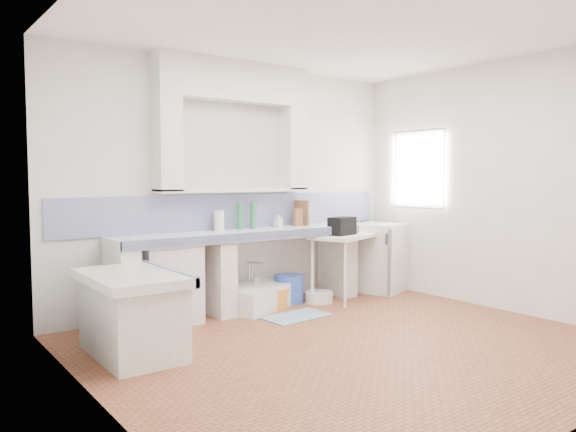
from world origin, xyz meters
TOP-DOWN VIEW (x-y plane):
  - floor at (0.00, 0.00)m, footprint 4.50×4.50m
  - ceiling at (0.00, 0.00)m, footprint 4.50×4.50m
  - wall_back at (0.00, 2.00)m, footprint 4.50×0.00m
  - wall_left at (-2.25, 0.00)m, footprint 0.00×4.50m
  - wall_right at (2.25, 0.00)m, footprint 0.00×4.50m
  - alcove_mass at (-0.10, 1.88)m, footprint 1.90×0.25m
  - window_frame at (2.42, 1.20)m, footprint 0.35×0.86m
  - lace_valance at (2.28, 1.20)m, footprint 0.01×0.84m
  - counter_slab at (-0.10, 1.70)m, footprint 3.00×0.60m
  - counter_lip at (-0.10, 1.42)m, footprint 3.00×0.04m
  - counter_pier_left at (-1.50, 1.70)m, footprint 0.20×0.55m
  - counter_pier_mid at (-0.45, 1.70)m, footprint 0.20×0.55m
  - counter_pier_right at (1.30, 1.70)m, footprint 0.20×0.55m
  - peninsula_top at (-1.70, 0.90)m, footprint 0.70×1.10m
  - peninsula_base at (-1.70, 0.90)m, footprint 0.60×1.00m
  - peninsula_lip at (-1.37, 0.90)m, footprint 0.04×1.10m
  - backsplash at (0.00, 1.99)m, footprint 4.27×0.03m
  - stove at (-1.02, 1.71)m, footprint 0.60×0.58m
  - sink at (0.10, 1.69)m, footprint 1.13×0.87m
  - side_table at (1.21, 1.46)m, footprint 1.09×0.85m
  - fridge at (1.90, 1.52)m, footprint 0.73×0.73m
  - bucket_red at (-0.06, 1.62)m, footprint 0.38×0.38m
  - bucket_orange at (0.23, 1.53)m, footprint 0.29×0.29m
  - bucket_blue at (0.52, 1.70)m, footprint 0.41×0.41m
  - basin_white at (0.82, 1.49)m, footprint 0.42×0.42m
  - water_bottle_a at (-0.10, 1.81)m, footprint 0.08×0.08m
  - water_bottle_b at (0.14, 1.81)m, footprint 0.10×0.10m
  - black_bag at (1.12, 1.41)m, footprint 0.38×0.27m
  - green_bottle_a at (-0.06, 1.85)m, footprint 0.09×0.09m
  - green_bottle_b at (0.12, 1.85)m, footprint 0.08×0.08m
  - knife_block at (0.76, 1.83)m, footprint 0.12×0.10m
  - cutting_board at (0.84, 1.85)m, footprint 0.07×0.23m
  - paper_towel at (-0.33, 1.85)m, footprint 0.14×0.14m
  - soap_bottle at (0.49, 1.85)m, footprint 0.09×0.09m
  - rug at (0.18, 1.09)m, footprint 0.74×0.46m

SIDE VIEW (x-z plane):
  - floor at x=0.00m, z-range 0.00..0.00m
  - rug at x=0.18m, z-range 0.00..0.01m
  - basin_white at x=0.82m, z-range 0.00..0.13m
  - bucket_orange at x=0.23m, z-range 0.00..0.23m
  - sink at x=0.10m, z-range 0.00..0.24m
  - bucket_red at x=-0.06m, z-range 0.00..0.26m
  - water_bottle_a at x=-0.10m, z-range 0.00..0.27m
  - water_bottle_b at x=0.14m, z-range 0.00..0.33m
  - bucket_blue at x=0.52m, z-range 0.00..0.33m
  - peninsula_base at x=-1.70m, z-range 0.00..0.62m
  - side_table at x=1.21m, z-range 0.38..0.42m
  - counter_pier_left at x=-1.50m, z-range 0.00..0.82m
  - counter_pier_mid at x=-0.45m, z-range 0.00..0.82m
  - counter_pier_right at x=1.30m, z-range 0.00..0.82m
  - stove at x=-1.02m, z-range 0.00..0.82m
  - fridge at x=1.90m, z-range 0.00..0.89m
  - peninsula_top at x=-1.70m, z-range 0.62..0.70m
  - peninsula_lip at x=-1.37m, z-range 0.61..0.71m
  - counter_slab at x=-0.10m, z-range 0.82..0.90m
  - counter_lip at x=-0.10m, z-range 0.81..0.91m
  - black_bag at x=1.12m, z-range 0.80..1.02m
  - soap_bottle at x=0.49m, z-range 0.90..1.07m
  - knife_block at x=0.76m, z-range 0.90..1.11m
  - paper_towel at x=-0.33m, z-range 0.90..1.13m
  - green_bottle_b at x=0.12m, z-range 0.90..1.21m
  - green_bottle_a at x=-0.06m, z-range 0.90..1.21m
  - cutting_board at x=0.84m, z-range 0.90..1.21m
  - backsplash at x=0.00m, z-range 0.90..1.30m
  - wall_back at x=0.00m, z-range -0.85..3.65m
  - wall_left at x=-2.25m, z-range -0.85..3.65m
  - wall_right at x=2.25m, z-range -0.85..3.65m
  - window_frame at x=2.42m, z-range 1.07..2.13m
  - lace_valance at x=2.28m, z-range 1.86..2.10m
  - alcove_mass at x=-0.10m, z-range 2.35..2.80m
  - ceiling at x=0.00m, z-range 2.80..2.80m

